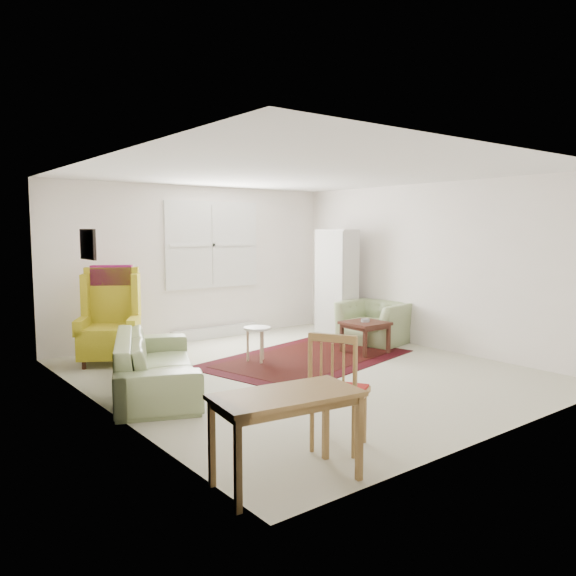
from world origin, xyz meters
TOP-DOWN VIEW (x-y plane):
  - room at (0.02, 0.21)m, footprint 5.04×5.54m
  - rug at (0.49, 0.52)m, footprint 3.19×2.42m
  - sofa at (-1.81, 0.40)m, footprint 1.62×2.32m
  - armchair at (2.10, 0.74)m, footprint 1.09×1.18m
  - wingback_chair at (-1.76, 1.96)m, footprint 1.06×1.07m
  - coffee_table at (1.42, 0.30)m, footprint 0.58×0.58m
  - stool at (-0.15, 0.79)m, footprint 0.47×0.47m
  - cabinet at (2.08, 1.62)m, footprint 0.39×0.73m
  - desk at (-2.07, -2.35)m, footprint 1.11×0.66m
  - desk_chair at (-1.32, -2.09)m, footprint 0.59×0.59m

SIDE VIEW (x-z plane):
  - rug at x=0.49m, z-range 0.00..0.03m
  - coffee_table at x=1.42m, z-range 0.00..0.47m
  - stool at x=-0.15m, z-range 0.00..0.49m
  - desk at x=-2.07m, z-range 0.00..0.66m
  - armchair at x=2.10m, z-range 0.00..0.78m
  - sofa at x=-1.81m, z-range 0.00..0.87m
  - desk_chair at x=-1.32m, z-range 0.00..0.99m
  - wingback_chair at x=-1.76m, z-range 0.00..1.31m
  - cabinet at x=2.08m, z-range 0.00..1.80m
  - room at x=0.02m, z-range 0.00..2.51m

